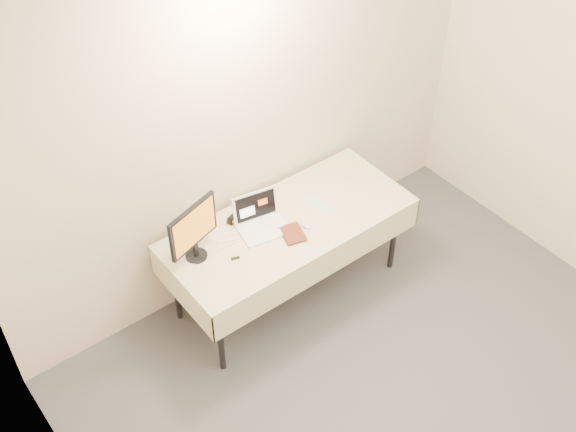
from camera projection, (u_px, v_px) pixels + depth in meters
back_wall at (249, 123)px, 5.07m from camera, size 4.00×0.10×2.70m
table at (289, 228)px, 5.25m from camera, size 1.86×0.81×0.74m
laptop at (260, 220)px, 5.14m from camera, size 0.39×0.35×0.24m
monitor at (193, 229)px, 4.78m from camera, size 0.42×0.19×0.45m
book at (283, 227)px, 5.02m from camera, size 0.15×0.06×0.20m
alarm_clock at (233, 218)px, 5.21m from camera, size 0.11×0.08×0.04m
clicker at (306, 226)px, 5.17m from camera, size 0.07×0.09×0.02m
paper_form at (318, 204)px, 5.36m from camera, size 0.13×0.26×0.00m
usb_dongle at (235, 258)px, 4.94m from camera, size 0.06×0.04×0.01m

